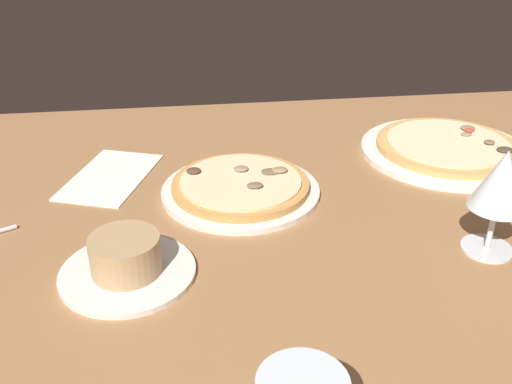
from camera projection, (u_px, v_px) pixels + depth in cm
name	position (u px, v px, depth cm)	size (l,w,h in cm)	color
dining_table	(273.00, 236.00, 88.74)	(150.00, 110.00, 4.00)	#996B42
pizza_main	(241.00, 187.00, 96.05)	(26.52, 26.52, 3.37)	silver
pizza_side	(447.00, 148.00, 110.22)	(32.56, 32.56, 3.34)	white
ramekin_on_saucer	(126.00, 261.00, 75.54)	(18.12, 18.12, 5.85)	silver
wine_glass_near	(502.00, 183.00, 76.76)	(7.97, 7.97, 15.49)	silver
paper_menu	(110.00, 176.00, 101.82)	(12.26, 20.45, 0.30)	white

